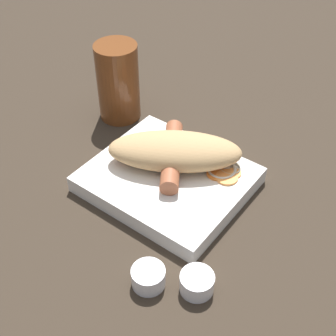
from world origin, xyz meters
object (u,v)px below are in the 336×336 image
(bread_roll, at_px, (175,151))
(sausage, at_px, (172,155))
(drink_glass, at_px, (118,82))
(condiment_cup_near, at_px, (148,278))
(food_tray, at_px, (168,180))
(condiment_cup_far, at_px, (197,283))

(bread_roll, xyz_separation_m, sausage, (-0.00, -0.00, -0.01))
(sausage, distance_m, drink_glass, 0.18)
(condiment_cup_near, bearing_deg, drink_glass, 136.61)
(food_tray, bearing_deg, condiment_cup_near, -61.11)
(food_tray, height_order, drink_glass, drink_glass)
(bread_roll, height_order, condiment_cup_far, bread_roll)
(food_tray, relative_size, condiment_cup_near, 5.32)
(condiment_cup_far, bearing_deg, food_tray, 137.83)
(bread_roll, bearing_deg, drink_glass, 157.30)
(drink_glass, bearing_deg, condiment_cup_far, -34.88)
(condiment_cup_near, bearing_deg, bread_roll, 116.88)
(sausage, distance_m, condiment_cup_far, 0.21)
(food_tray, distance_m, drink_glass, 0.21)
(food_tray, bearing_deg, sausage, 113.65)
(bread_roll, bearing_deg, sausage, -171.43)
(drink_glass, bearing_deg, sausage, -23.50)
(condiment_cup_far, height_order, drink_glass, drink_glass)
(condiment_cup_near, bearing_deg, food_tray, 118.89)
(sausage, height_order, drink_glass, drink_glass)
(food_tray, distance_m, condiment_cup_far, 0.18)
(bread_roll, relative_size, condiment_cup_far, 4.96)
(condiment_cup_far, distance_m, drink_glass, 0.38)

